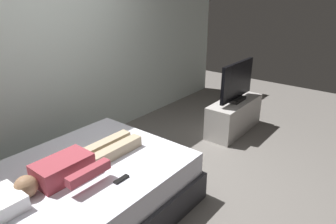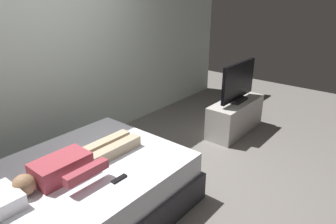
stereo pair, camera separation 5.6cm
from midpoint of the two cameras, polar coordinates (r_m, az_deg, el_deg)
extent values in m
plane|color=slate|center=(3.39, -3.21, -15.14)|extent=(10.00, 10.00, 0.00)
cube|color=silver|center=(4.23, -16.31, 12.39)|extent=(6.40, 0.10, 2.80)
cube|color=#333338|center=(3.10, -16.26, -16.75)|extent=(2.10, 1.52, 0.30)
cube|color=white|center=(2.94, -16.83, -12.63)|extent=(2.02, 1.44, 0.24)
cube|color=#993842|center=(2.79, -18.98, -9.89)|extent=(0.48, 0.28, 0.18)
sphere|color=#936B4C|center=(2.67, -25.03, -12.44)|extent=(0.18, 0.18, 0.18)
cube|color=tan|center=(3.01, -9.40, -7.12)|extent=(0.60, 0.11, 0.11)
cube|color=tan|center=(3.12, -11.37, -6.16)|extent=(0.60, 0.11, 0.11)
cube|color=#993842|center=(2.59, -14.55, -10.94)|extent=(0.40, 0.08, 0.08)
cube|color=black|center=(2.67, -8.61, -12.38)|extent=(0.15, 0.04, 0.02)
cube|color=#B7B2AD|center=(4.74, 12.93, -0.81)|extent=(1.10, 0.40, 0.50)
cube|color=black|center=(4.64, 13.22, 2.31)|extent=(0.32, 0.20, 0.05)
cube|color=black|center=(4.56, 13.54, 5.80)|extent=(0.88, 0.05, 0.54)
camera|label=1|loc=(0.03, -89.55, 0.18)|focal=32.21mm
camera|label=2|loc=(0.03, 90.45, -0.18)|focal=32.21mm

